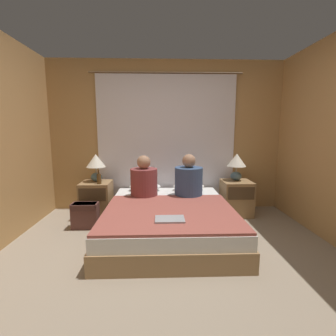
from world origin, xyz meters
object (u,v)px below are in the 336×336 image
(lamp_left, at_px, (96,164))
(person_left_in_bed, at_px, (144,181))
(nightstand_left, at_px, (97,199))
(beer_bottle_on_left_stand, at_px, (99,178))
(bed, at_px, (169,219))
(laptop_on_bed, at_px, (170,219))
(lamp_right, at_px, (237,163))
(nightstand_right, at_px, (236,198))
(person_right_in_bed, at_px, (189,180))
(backpack_on_floor, at_px, (85,214))
(pillow_left, at_px, (145,187))
(pillow_right, at_px, (189,187))

(lamp_left, distance_m, person_left_in_bed, 0.86)
(nightstand_left, distance_m, beer_bottle_on_left_stand, 0.39)
(bed, height_order, laptop_on_bed, laptop_on_bed)
(bed, height_order, lamp_right, lamp_right)
(bed, xyz_separation_m, laptop_on_bed, (-0.01, -0.60, 0.23))
(nightstand_right, bearing_deg, person_right_in_bed, -162.43)
(nightstand_right, bearing_deg, lamp_right, 90.00)
(nightstand_left, height_order, person_left_in_bed, person_left_in_bed)
(backpack_on_floor, bearing_deg, person_left_in_bed, 14.29)
(pillow_left, xyz_separation_m, person_left_in_bed, (0.01, -0.38, 0.18))
(nightstand_left, relative_size, nightstand_right, 1.00)
(person_right_in_bed, relative_size, backpack_on_floor, 1.76)
(lamp_left, height_order, person_right_in_bed, person_right_in_bed)
(lamp_left, height_order, pillow_right, lamp_left)
(nightstand_left, relative_size, beer_bottle_on_left_stand, 2.59)
(nightstand_right, bearing_deg, backpack_on_floor, -168.51)
(lamp_left, distance_m, lamp_right, 2.24)
(nightstand_left, xyz_separation_m, person_left_in_bed, (0.77, -0.26, 0.35))
(pillow_left, bearing_deg, beer_bottle_on_left_stand, -160.66)
(nightstand_right, bearing_deg, pillow_right, 171.09)
(bed, bearing_deg, lamp_right, 33.89)
(beer_bottle_on_left_stand, height_order, backpack_on_floor, beer_bottle_on_left_stand)
(nightstand_left, bearing_deg, lamp_right, 1.68)
(pillow_left, relative_size, person_right_in_bed, 0.81)
(person_right_in_bed, distance_m, laptop_on_bed, 1.10)
(person_left_in_bed, bearing_deg, beer_bottle_on_left_stand, 168.63)
(person_left_in_bed, relative_size, beer_bottle_on_left_stand, 2.88)
(backpack_on_floor, bearing_deg, nightstand_right, 11.49)
(bed, bearing_deg, lamp_left, 146.11)
(pillow_left, xyz_separation_m, person_right_in_bed, (0.67, -0.38, 0.19))
(nightstand_left, xyz_separation_m, beer_bottle_on_left_stand, (0.08, -0.12, 0.36))
(pillow_left, relative_size, backpack_on_floor, 1.43)
(person_left_in_bed, bearing_deg, nightstand_left, 161.60)
(nightstand_right, distance_m, pillow_right, 0.79)
(lamp_right, distance_m, pillow_left, 1.53)
(bed, relative_size, nightstand_right, 3.59)
(nightstand_left, bearing_deg, nightstand_right, 0.00)
(person_right_in_bed, bearing_deg, lamp_left, 167.29)
(pillow_left, bearing_deg, laptop_on_bed, -76.17)
(bed, height_order, nightstand_left, nightstand_left)
(beer_bottle_on_left_stand, relative_size, laptop_on_bed, 0.68)
(person_right_in_bed, relative_size, beer_bottle_on_left_stand, 2.95)
(nightstand_left, distance_m, lamp_left, 0.56)
(pillow_right, height_order, person_left_in_bed, person_left_in_bed)
(backpack_on_floor, bearing_deg, pillow_left, 35.94)
(bed, height_order, lamp_left, lamp_left)
(lamp_right, height_order, person_left_in_bed, person_left_in_bed)
(nightstand_left, relative_size, backpack_on_floor, 1.54)
(lamp_left, distance_m, person_right_in_bed, 1.48)
(lamp_right, bearing_deg, lamp_left, 180.00)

